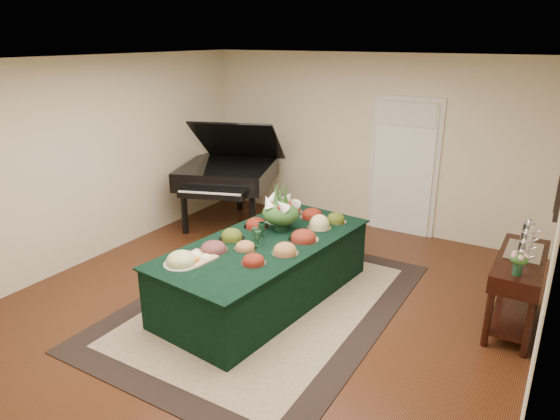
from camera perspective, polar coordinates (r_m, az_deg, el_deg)
The scene contains 13 objects.
ground at distance 5.88m, azimuth -1.52°, elevation -10.54°, with size 6.00×6.00×0.00m, color black.
area_rug at distance 5.85m, azimuth -1.62°, elevation -10.65°, with size 2.71×3.79×0.01m.
kitchen_doorway at distance 7.82m, azimuth 13.94°, elevation 4.63°, with size 1.05×0.07×2.10m.
buffet_table at distance 5.81m, azimuth -1.73°, elevation -6.87°, with size 1.55×2.80×0.72m.
food_platters at distance 5.77m, azimuth -1.13°, elevation -2.62°, with size 1.16×2.28×0.14m.
cutting_board at distance 5.30m, azimuth -9.41°, elevation -5.14°, with size 0.37×0.37×0.10m.
green_goblets at distance 5.65m, azimuth -2.38°, elevation -2.66°, with size 0.18×0.33×0.18m.
floral_centerpiece at distance 5.91m, azimuth 0.09°, elevation 0.21°, with size 0.46×0.46×0.46m.
grand_piano at distance 8.04m, azimuth -5.93°, elevation 4.29°, with size 1.80×1.99×1.72m.
wicker_basket at distance 7.17m, azimuth -2.38°, elevation -3.85°, with size 0.35×0.35×0.22m, color olive.
mahogany_sideboard at distance 5.72m, azimuth 25.67°, elevation -6.53°, with size 0.45×1.26×0.80m.
tea_service at distance 5.71m, azimuth 26.22°, elevation -3.41°, with size 0.34×0.74×0.30m.
pink_bouquet at distance 5.16m, azimuth 25.65°, elevation -5.12°, with size 0.19×0.19×0.24m.
Camera 1 is at (2.73, -4.31, 2.93)m, focal length 32.00 mm.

